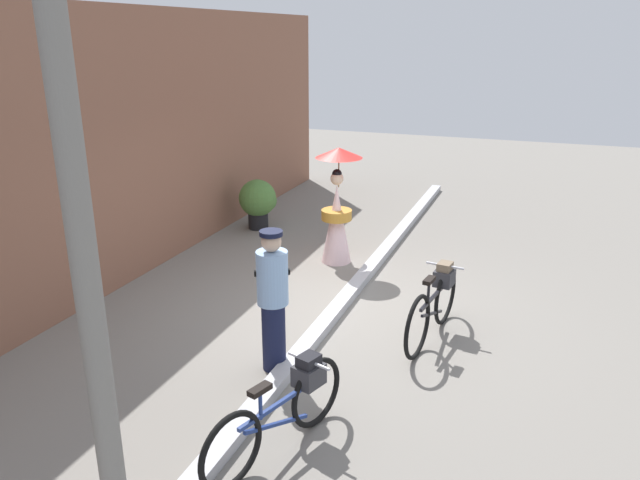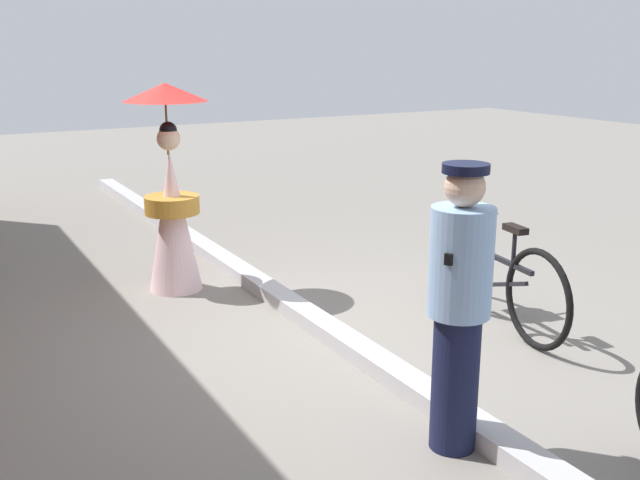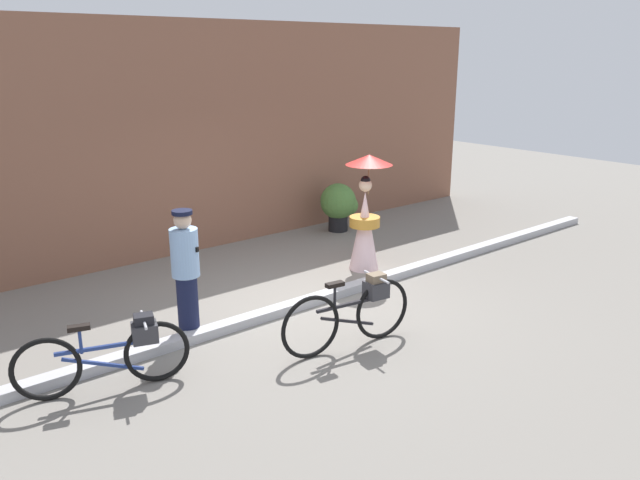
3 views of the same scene
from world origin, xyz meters
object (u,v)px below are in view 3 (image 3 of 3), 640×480
at_px(bicycle_far_side, 112,352).
at_px(person_officer, 186,271).
at_px(person_with_parasol, 365,214).
at_px(bicycle_near_officer, 353,310).
at_px(potted_plant_by_door, 339,204).

xyz_separation_m(bicycle_far_side, person_officer, (1.23, 0.67, 0.44)).
bearing_deg(person_officer, person_with_parasol, 7.75).
xyz_separation_m(bicycle_near_officer, person_officer, (-1.38, 1.51, 0.40)).
relative_size(bicycle_near_officer, person_officer, 1.10).
xyz_separation_m(bicycle_far_side, person_with_parasol, (4.65, 1.14, 0.49)).
distance_m(bicycle_far_side, potted_plant_by_door, 6.61).
height_order(person_officer, person_with_parasol, person_with_parasol).
xyz_separation_m(bicycle_near_officer, bicycle_far_side, (-2.61, 0.84, -0.04)).
relative_size(bicycle_near_officer, bicycle_far_side, 1.04).
relative_size(person_with_parasol, potted_plant_by_door, 1.97).
xyz_separation_m(person_officer, person_with_parasol, (3.43, 0.47, 0.06)).
height_order(person_with_parasol, potted_plant_by_door, person_with_parasol).
distance_m(bicycle_far_side, person_officer, 1.46).
height_order(bicycle_far_side, person_with_parasol, person_with_parasol).
distance_m(bicycle_near_officer, person_with_parasol, 2.88).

